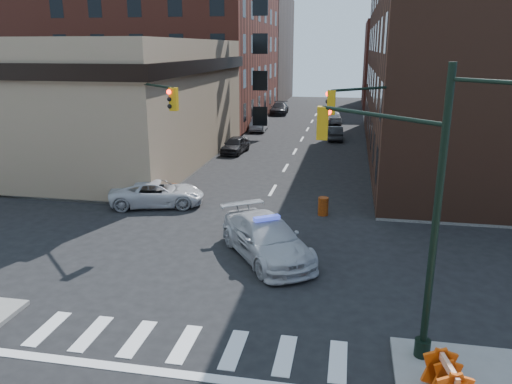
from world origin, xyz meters
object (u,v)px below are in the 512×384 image
at_px(pickup, 157,193).
at_px(barrel_bank, 174,192).
at_px(parked_car_wnear, 235,145).
at_px(parked_car_enear, 335,133).
at_px(parked_car_wfar, 259,124).
at_px(pedestrian_a, 141,184).
at_px(barricade_se_a, 446,380).
at_px(barrel_road, 323,206).
at_px(pedestrian_b, 84,173).
at_px(barricade_nw_a, 111,183).
at_px(police_car, 266,238).

bearing_deg(pickup, barrel_bank, -37.24).
bearing_deg(parked_car_wnear, pickup, -88.49).
xyz_separation_m(parked_car_wnear, parked_car_enear, (7.90, 7.71, -0.04)).
bearing_deg(parked_car_wfar, pedestrian_a, -96.66).
distance_m(parked_car_wnear, parked_car_wfar, 11.70).
bearing_deg(pedestrian_a, barricade_se_a, -49.97).
bearing_deg(barrel_road, barrel_bank, 171.97).
bearing_deg(pickup, pedestrian_b, 52.71).
distance_m(parked_car_wfar, barricade_nw_a, 24.89).
relative_size(pedestrian_a, barricade_nw_a, 1.64).
bearing_deg(parked_car_wnear, barricade_nw_a, -104.81).
xyz_separation_m(pickup, barricade_se_a, (12.93, -13.80, -0.06)).
bearing_deg(barricade_nw_a, police_car, -34.71).
xyz_separation_m(pedestrian_b, barricade_nw_a, (1.95, -0.31, -0.42)).
height_order(parked_car_wfar, pedestrian_a, pedestrian_a).
bearing_deg(barricade_nw_a, pickup, -26.53).
relative_size(parked_car_enear, pedestrian_b, 2.26).
xyz_separation_m(parked_car_wnear, barrel_bank, (-0.49, -13.41, -0.24)).
height_order(police_car, pickup, police_car).
bearing_deg(barrel_road, pickup, -179.49).
bearing_deg(barrel_road, barricade_nw_a, 171.77).
distance_m(pickup, barrel_bank, 1.42).
xyz_separation_m(parked_car_enear, barricade_nw_a, (-12.61, -20.48, -0.05)).
bearing_deg(police_car, barricade_nw_a, 110.40).
relative_size(pickup, barricade_nw_a, 4.31).
xyz_separation_m(police_car, barricade_se_a, (5.83, -7.95, -0.20)).
height_order(pedestrian_b, barricade_nw_a, pedestrian_b).
height_order(police_car, barricade_se_a, police_car).
bearing_deg(barricade_nw_a, barricade_se_a, -42.34).
xyz_separation_m(parked_car_wfar, parked_car_enear, (8.04, -3.99, -0.08)).
height_order(pedestrian_a, barricade_nw_a, pedestrian_a).
bearing_deg(barricade_se_a, barricade_nw_a, 36.01).
bearing_deg(pedestrian_b, barrel_road, -10.19).
height_order(police_car, barrel_bank, police_car).
bearing_deg(barrel_road, pedestrian_b, 171.65).
bearing_deg(pedestrian_b, parked_car_wfar, 73.07).
relative_size(parked_car_wfar, pedestrian_a, 2.27).
bearing_deg(parked_car_enear, barrel_road, 86.80).
height_order(parked_car_wfar, barricade_se_a, parked_car_wfar).
bearing_deg(barricade_nw_a, parked_car_enear, 59.45).
height_order(parked_car_enear, pedestrian_a, pedestrian_a).
bearing_deg(barricade_nw_a, parked_car_wfar, 80.49).
relative_size(pickup, parked_car_enear, 1.31).
bearing_deg(barricade_se_a, pedestrian_a, 34.35).
bearing_deg(barricade_se_a, barrel_road, 4.81).
xyz_separation_m(pedestrian_a, barricade_se_a, (13.97, -14.00, -0.48)).
height_order(police_car, pedestrian_b, pedestrian_b).
relative_size(parked_car_wnear, barricade_nw_a, 3.39).
distance_m(parked_car_wnear, pedestrian_a, 14.65).
xyz_separation_m(police_car, pedestrian_b, (-12.76, 8.10, 0.17)).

